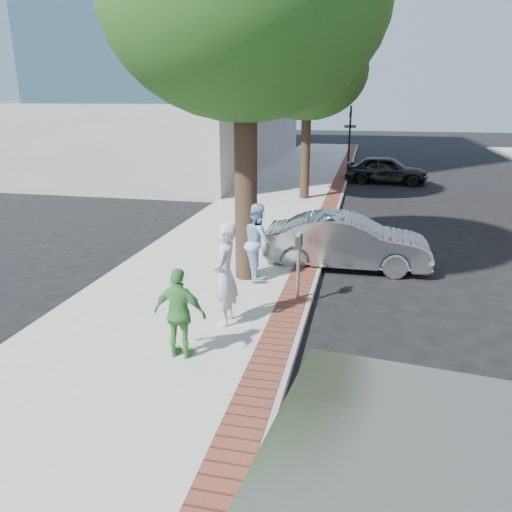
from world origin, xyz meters
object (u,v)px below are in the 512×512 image
(parking_meter, at_px, (299,252))
(person_officer, at_px, (257,241))
(person_gray, at_px, (225,275))
(person_green, at_px, (180,314))
(sedan_silver, at_px, (347,242))
(bg_car, at_px, (386,170))

(parking_meter, height_order, person_officer, person_officer)
(parking_meter, relative_size, person_officer, 0.81)
(person_gray, relative_size, person_green, 1.27)
(person_officer, xyz_separation_m, sedan_silver, (2.03, 1.71, -0.37))
(parking_meter, bearing_deg, person_gray, -127.85)
(person_green, relative_size, bg_car, 0.37)
(person_gray, distance_m, person_green, 1.45)
(person_green, bearing_deg, person_gray, -100.73)
(parking_meter, distance_m, sedan_silver, 2.95)
(person_officer, height_order, bg_car, person_officer)
(person_green, relative_size, sedan_silver, 0.37)
(sedan_silver, bearing_deg, person_green, 155.75)
(person_gray, distance_m, person_officer, 2.57)
(sedan_silver, relative_size, bg_car, 1.02)
(person_green, xyz_separation_m, sedan_silver, (2.43, 5.67, -0.23))
(person_green, bearing_deg, sedan_silver, -109.28)
(bg_car, bearing_deg, person_gray, 174.28)
(person_gray, relative_size, bg_car, 0.48)
(person_gray, height_order, person_green, person_gray)
(sedan_silver, bearing_deg, person_gray, 153.18)
(bg_car, bearing_deg, person_green, 173.99)
(person_green, distance_m, sedan_silver, 6.18)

